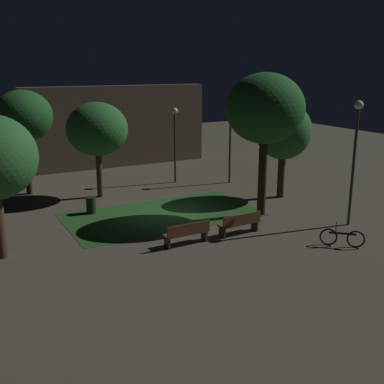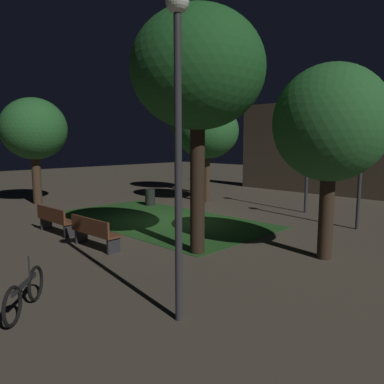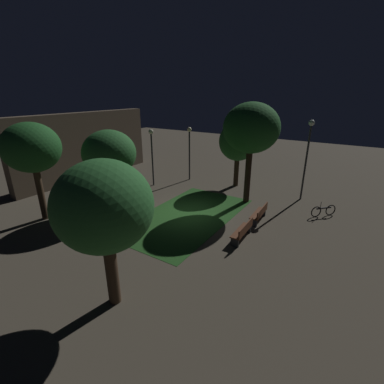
% 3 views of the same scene
% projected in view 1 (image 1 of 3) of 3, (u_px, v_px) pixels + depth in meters
% --- Properties ---
extents(ground_plane, '(60.00, 60.00, 0.00)m').
position_uv_depth(ground_plane, '(170.00, 213.00, 21.62)').
color(ground_plane, '#4C4438').
extents(grass_lawn, '(8.62, 4.72, 0.01)m').
position_uv_depth(grass_lawn, '(163.00, 215.00, 21.28)').
color(grass_lawn, '#23511E').
rests_on(grass_lawn, ground).
extents(bench_lawn_edge, '(1.81, 0.52, 0.88)m').
position_uv_depth(bench_lawn_edge, '(187.00, 233.00, 17.60)').
color(bench_lawn_edge, brown).
rests_on(bench_lawn_edge, ground).
extents(bench_by_lamp, '(1.82, 0.55, 0.88)m').
position_uv_depth(bench_by_lamp, '(240.00, 223.00, 18.71)').
color(bench_by_lamp, brown).
rests_on(bench_by_lamp, ground).
extents(tree_left_canopy, '(2.94, 2.94, 5.39)m').
position_uv_depth(tree_left_canopy, '(23.00, 117.00, 23.76)').
color(tree_left_canopy, '#423021').
rests_on(tree_left_canopy, ground).
extents(tree_right_canopy, '(3.41, 3.41, 6.29)m').
position_uv_depth(tree_right_canopy, '(265.00, 109.00, 20.15)').
color(tree_right_canopy, '#2D2116').
rests_on(tree_right_canopy, ground).
extents(tree_tall_center, '(2.80, 2.80, 4.83)m').
position_uv_depth(tree_tall_center, '(283.00, 131.00, 23.35)').
color(tree_tall_center, '#38281C').
rests_on(tree_tall_center, ground).
extents(tree_lawn_side, '(3.06, 3.06, 4.83)m').
position_uv_depth(tree_lawn_side, '(97.00, 130.00, 23.37)').
color(tree_lawn_side, '#423021').
rests_on(tree_lawn_side, ground).
extents(lamp_post_plaza_west, '(0.36, 0.36, 4.28)m').
position_uv_depth(lamp_post_plaza_west, '(175.00, 132.00, 26.51)').
color(lamp_post_plaza_west, '#333338').
rests_on(lamp_post_plaza_west, ground).
extents(lamp_post_path_center, '(0.36, 0.36, 5.21)m').
position_uv_depth(lamp_post_path_center, '(355.00, 144.00, 19.08)').
color(lamp_post_path_center, '#333338').
rests_on(lamp_post_path_center, ground).
extents(lamp_post_plaza_east, '(0.36, 0.36, 4.25)m').
position_uv_depth(lamp_post_plaza_east, '(230.00, 132.00, 26.45)').
color(lamp_post_plaza_east, '#333338').
rests_on(lamp_post_plaza_east, ground).
extents(trash_bin, '(0.45, 0.45, 0.76)m').
position_uv_depth(trash_bin, '(91.00, 205.00, 21.42)').
color(trash_bin, black).
rests_on(trash_bin, ground).
extents(bicycle, '(1.23, 1.17, 0.93)m').
position_uv_depth(bicycle, '(342.00, 238.00, 17.49)').
color(bicycle, black).
rests_on(bicycle, ground).
extents(building_wall_backdrop, '(12.38, 0.80, 5.30)m').
position_uv_depth(building_wall_backdrop, '(118.00, 127.00, 31.06)').
color(building_wall_backdrop, brown).
rests_on(building_wall_backdrop, ground).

